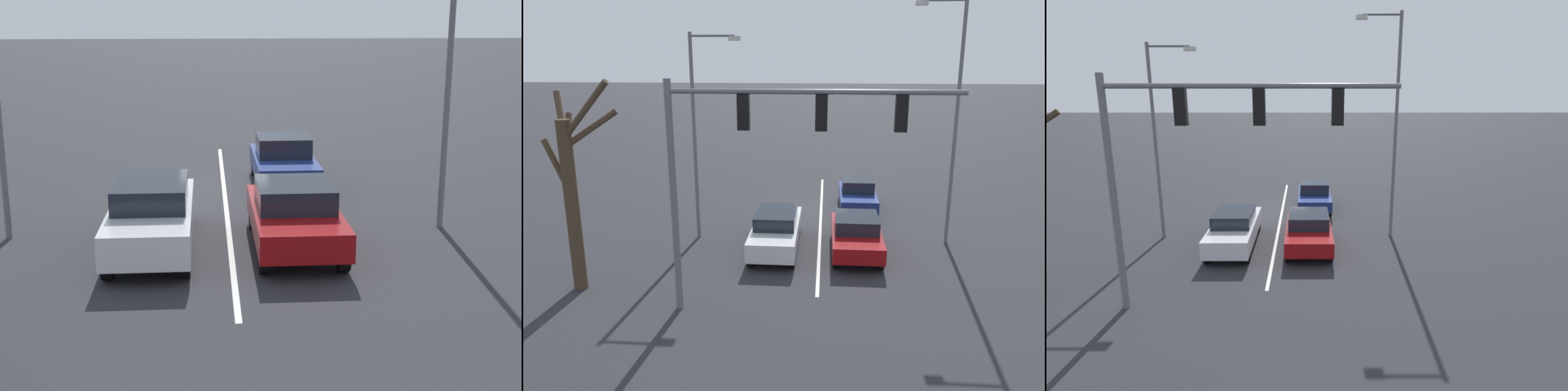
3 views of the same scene
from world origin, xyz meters
TOP-DOWN VIEW (x-y plane):
  - ground_plane at (0.00, 0.00)m, footprint 240.00×240.00m
  - lane_stripe_left_divider at (0.00, 1.84)m, footprint 0.12×15.67m
  - car_silver_midlane_front at (1.68, 5.57)m, footprint 1.73×4.78m
  - car_maroon_leftlane_front at (-1.39, 5.75)m, footprint 1.82×4.25m
  - car_navy_leftlane_second at (-1.76, -0.06)m, footprint 1.72×4.18m
  - traffic_signal_gantry at (1.59, 10.66)m, footprint 7.91×0.37m
  - street_lamp_right_shoulder at (4.79, 4.59)m, footprint 1.98×0.24m

SIDE VIEW (x-z plane):
  - ground_plane at x=0.00m, z-range 0.00..0.00m
  - lane_stripe_left_divider at x=0.00m, z-range 0.00..0.01m
  - car_navy_leftlane_second at x=-1.76m, z-range 0.00..1.48m
  - car_maroon_leftlane_front at x=-1.39m, z-range 0.03..1.47m
  - car_silver_midlane_front at x=1.68m, z-range 0.02..1.53m
  - street_lamp_right_shoulder at x=4.79m, z-range 0.62..8.77m
  - traffic_signal_gantry at x=1.59m, z-range 1.64..8.33m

